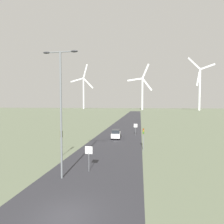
% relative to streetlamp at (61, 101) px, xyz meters
% --- Properties ---
extents(ground_plane, '(600.00, 600.00, 0.00)m').
position_rel_streetlamp_xyz_m(ground_plane, '(2.82, -5.50, -7.46)').
color(ground_plane, '#667056').
extents(road_surface, '(10.00, 240.00, 0.01)m').
position_rel_streetlamp_xyz_m(road_surface, '(2.82, 42.50, -7.46)').
color(road_surface, '#2D2D33').
rests_on(road_surface, ground).
extents(streetlamp, '(3.48, 0.32, 12.21)m').
position_rel_streetlamp_xyz_m(streetlamp, '(0.00, 0.00, 0.00)').
color(streetlamp, slate).
rests_on(streetlamp, ground).
extents(stop_sign_near, '(0.81, 0.07, 2.71)m').
position_rel_streetlamp_xyz_m(stop_sign_near, '(2.10, 2.07, -5.57)').
color(stop_sign_near, slate).
rests_on(stop_sign_near, ground).
extents(stop_sign_far, '(0.81, 0.07, 2.66)m').
position_rel_streetlamp_xyz_m(stop_sign_far, '(6.47, 24.54, -5.60)').
color(stop_sign_far, slate).
rests_on(stop_sign_far, ground).
extents(traffic_light_post_near_left, '(0.28, 0.33, 3.48)m').
position_rel_streetlamp_xyz_m(traffic_light_post_near_left, '(-3.29, 6.91, -4.91)').
color(traffic_light_post_near_left, slate).
rests_on(traffic_light_post_near_left, ground).
extents(traffic_light_post_near_right, '(0.28, 0.34, 3.52)m').
position_rel_streetlamp_xyz_m(traffic_light_post_near_right, '(8.00, 11.42, -4.87)').
color(traffic_light_post_near_right, slate).
rests_on(traffic_light_post_near_right, ground).
extents(car_approaching, '(2.12, 4.23, 1.83)m').
position_rel_streetlamp_xyz_m(car_approaching, '(2.48, 20.44, -6.55)').
color(car_approaching, white).
rests_on(car_approaching, ground).
extents(wind_turbine_far_left, '(36.08, 2.60, 66.79)m').
position_rel_streetlamp_xyz_m(wind_turbine_far_left, '(-77.07, 238.65, 21.32)').
color(wind_turbine_far_left, silver).
rests_on(wind_turbine_far_left, ground).
extents(wind_turbine_left, '(30.73, 2.60, 56.57)m').
position_rel_streetlamp_xyz_m(wind_turbine_left, '(10.09, 204.45, 17.09)').
color(wind_turbine_left, silver).
rests_on(wind_turbine_left, ground).
extents(wind_turbine_center, '(32.15, 8.98, 59.55)m').
position_rel_streetlamp_xyz_m(wind_turbine_center, '(74.12, 196.74, 21.14)').
color(wind_turbine_center, silver).
rests_on(wind_turbine_center, ground).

